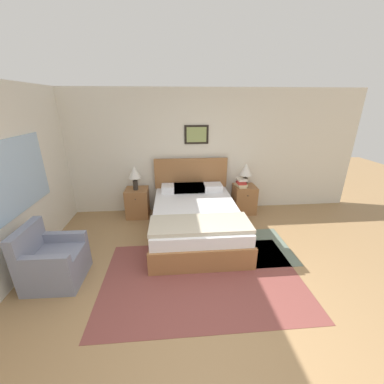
% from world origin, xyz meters
% --- Properties ---
extents(ground_plane, '(16.00, 16.00, 0.00)m').
position_xyz_m(ground_plane, '(0.00, 0.00, 0.00)').
color(ground_plane, '#99754C').
extents(wall_back, '(7.45, 0.09, 2.60)m').
position_xyz_m(wall_back, '(0.00, 3.26, 1.30)').
color(wall_back, silver).
rests_on(wall_back, ground_plane).
extents(wall_left, '(0.08, 5.63, 2.60)m').
position_xyz_m(wall_left, '(-2.55, 1.61, 1.30)').
color(wall_left, silver).
rests_on(wall_left, ground_plane).
extents(area_rug_main, '(2.76, 1.75, 0.01)m').
position_xyz_m(area_rug_main, '(0.02, 0.89, 0.00)').
color(area_rug_main, brown).
rests_on(area_rug_main, ground_plane).
extents(area_rug_bedside, '(0.84, 1.13, 0.01)m').
position_xyz_m(area_rug_bedside, '(1.16, 1.58, 0.00)').
color(area_rug_bedside, slate).
rests_on(area_rug_bedside, ground_plane).
extents(bed, '(1.57, 2.18, 1.20)m').
position_xyz_m(bed, '(0.04, 2.12, 0.31)').
color(bed, '#936038').
rests_on(bed, ground_plane).
extents(armchair, '(0.71, 0.68, 0.83)m').
position_xyz_m(armchair, '(-2.01, 1.03, 0.30)').
color(armchair, gray).
rests_on(armchair, ground_plane).
extents(nightstand_near_window, '(0.47, 0.48, 0.61)m').
position_xyz_m(nightstand_near_window, '(-1.12, 2.95, 0.31)').
color(nightstand_near_window, '#936038').
rests_on(nightstand_near_window, ground_plane).
extents(nightstand_by_door, '(0.47, 0.48, 0.61)m').
position_xyz_m(nightstand_by_door, '(1.21, 2.95, 0.31)').
color(nightstand_by_door, '#936038').
rests_on(nightstand_by_door, ground_plane).
extents(table_lamp_near_window, '(0.26, 0.26, 0.51)m').
position_xyz_m(table_lamp_near_window, '(-1.13, 2.93, 0.96)').
color(table_lamp_near_window, '#2D2823').
rests_on(table_lamp_near_window, nightstand_near_window).
extents(table_lamp_by_door, '(0.26, 0.26, 0.51)m').
position_xyz_m(table_lamp_by_door, '(1.19, 2.93, 0.96)').
color(table_lamp_by_door, '#2D2823').
rests_on(table_lamp_by_door, nightstand_by_door).
extents(book_thick_bottom, '(0.19, 0.27, 0.03)m').
position_xyz_m(book_thick_bottom, '(1.11, 2.91, 0.63)').
color(book_thick_bottom, beige).
rests_on(book_thick_bottom, nightstand_by_door).
extents(book_hardcover_middle, '(0.25, 0.25, 0.04)m').
position_xyz_m(book_hardcover_middle, '(1.11, 2.91, 0.66)').
color(book_hardcover_middle, beige).
rests_on(book_hardcover_middle, book_thick_bottom).
extents(book_novel_upper, '(0.19, 0.21, 0.04)m').
position_xyz_m(book_novel_upper, '(1.11, 2.91, 0.70)').
color(book_novel_upper, '#B7332D').
rests_on(book_novel_upper, book_hardcover_middle).
extents(book_slim_near_top, '(0.19, 0.24, 0.04)m').
position_xyz_m(book_slim_near_top, '(1.11, 2.91, 0.74)').
color(book_slim_near_top, '#B7332D').
rests_on(book_slim_near_top, book_novel_upper).
extents(book_paperback_top, '(0.20, 0.25, 0.04)m').
position_xyz_m(book_paperback_top, '(1.11, 2.91, 0.78)').
color(book_paperback_top, silver).
rests_on(book_paperback_top, book_slim_near_top).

